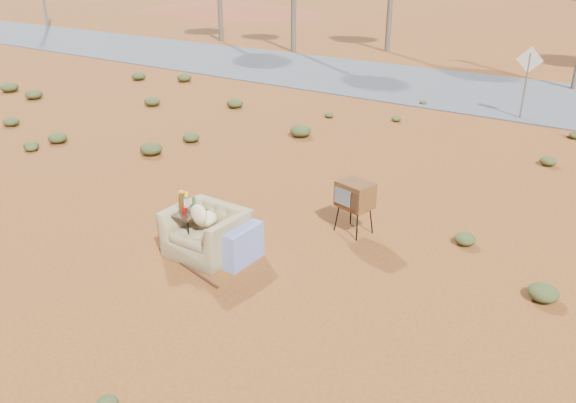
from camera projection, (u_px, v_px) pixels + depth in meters
The scene contains 9 objects.
ground at pixel (228, 261), 9.27m from camera, with size 140.00×140.00×0.00m, color brown.
highway at pixel (500, 94), 20.45m from camera, with size 140.00×7.00×0.04m, color #565659.
dirt_mound at pixel (226, 13), 50.62m from camera, with size 26.00×18.00×2.00m, color brown.
armchair at pixel (212, 228), 9.26m from camera, with size 1.44×0.93×1.06m.
tv_unit at pixel (355, 196), 9.96m from camera, with size 0.69×0.61×0.97m.
side_table at pixel (185, 209), 9.33m from camera, with size 0.55×0.55×1.03m.
rusty_bar at pixel (187, 267), 9.04m from camera, with size 0.04×0.04×1.66m, color #502315.
road_sign at pixel (528, 70), 16.82m from camera, with size 0.78×0.06×2.19m.
scrub_patch at pixel (327, 168), 12.94m from camera, with size 17.49×8.07×0.33m.
Camera 1 is at (5.51, -6.02, 4.60)m, focal length 35.00 mm.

